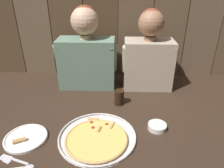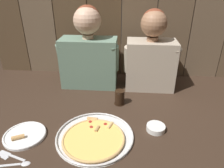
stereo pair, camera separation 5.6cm
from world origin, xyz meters
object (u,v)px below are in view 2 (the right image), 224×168
object	(u,v)px
dinner_plate	(25,135)
diner_right	(151,54)
dipping_bowl	(156,128)
diner_left	(89,51)
drinking_glass	(120,97)
pizza_tray	(94,137)

from	to	relation	value
dinner_plate	diner_right	world-z (taller)	diner_right
dipping_bowl	diner_left	distance (m)	0.75
dinner_plate	diner_left	bearing A→B (deg)	69.08
dipping_bowl	drinking_glass	bearing A→B (deg)	129.50
drinking_glass	diner_left	bearing A→B (deg)	132.63
dinner_plate	diner_right	bearing A→B (deg)	42.19
pizza_tray	drinking_glass	xyz separation A→B (m)	(0.12, 0.36, 0.04)
dinner_plate	diner_left	xyz separation A→B (m)	(0.25, 0.64, 0.27)
diner_left	pizza_tray	bearing A→B (deg)	-78.14
drinking_glass	diner_left	distance (m)	0.43
dinner_plate	diner_left	distance (m)	0.74
dinner_plate	diner_left	world-z (taller)	diner_left
pizza_tray	dinner_plate	distance (m)	0.38
pizza_tray	diner_left	bearing A→B (deg)	101.86
pizza_tray	dinner_plate	size ratio (longest dim) A/B	1.86
dinner_plate	drinking_glass	bearing A→B (deg)	37.01
dipping_bowl	diner_left	xyz separation A→B (m)	(-0.46, 0.53, 0.26)
dipping_bowl	diner_left	size ratio (longest dim) A/B	0.17
dinner_plate	diner_right	size ratio (longest dim) A/B	0.38
diner_left	diner_right	distance (m)	0.46
pizza_tray	dipping_bowl	xyz separation A→B (m)	(0.33, 0.09, 0.01)
diner_left	diner_right	world-z (taller)	diner_left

